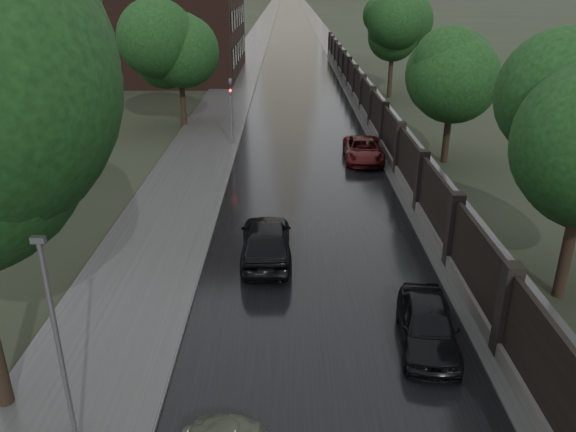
# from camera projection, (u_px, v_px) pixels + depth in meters

# --- Properties ---
(road) EXTENTS (8.00, 420.00, 0.02)m
(road) POSITION_uv_depth(u_px,v_px,m) (290.00, 8.00, 185.22)
(road) COLOR black
(road) RESTS_ON ground
(sidewalk_left) EXTENTS (4.00, 420.00, 0.16)m
(sidewalk_left) POSITION_uv_depth(u_px,v_px,m) (272.00, 8.00, 185.19)
(sidewalk_left) COLOR #2D2D2D
(sidewalk_left) RESTS_ON ground
(verge_right) EXTENTS (3.00, 420.00, 0.08)m
(verge_right) POSITION_uv_depth(u_px,v_px,m) (307.00, 8.00, 185.22)
(verge_right) COLOR #2D2D2D
(verge_right) RESTS_ON ground
(fence_right) EXTENTS (0.45, 75.72, 2.70)m
(fence_right) POSITION_uv_depth(u_px,v_px,m) (367.00, 105.00, 39.44)
(fence_right) COLOR #383533
(fence_right) RESTS_ON ground
(tree_left_far) EXTENTS (4.25, 4.25, 7.39)m
(tree_left_far) POSITION_uv_depth(u_px,v_px,m) (179.00, 46.00, 35.92)
(tree_left_far) COLOR black
(tree_left_far) RESTS_ON ground
(tree_right_b) EXTENTS (4.08, 4.08, 7.01)m
(tree_right_b) POSITION_uv_depth(u_px,v_px,m) (454.00, 69.00, 28.69)
(tree_right_b) COLOR black
(tree_right_b) RESTS_ON ground
(tree_right_c) EXTENTS (4.08, 4.08, 7.01)m
(tree_right_c) POSITION_uv_depth(u_px,v_px,m) (393.00, 36.00, 45.25)
(tree_right_c) COLOR black
(tree_right_c) RESTS_ON ground
(lamp_post) EXTENTS (0.25, 0.12, 5.11)m
(lamp_post) POSITION_uv_depth(u_px,v_px,m) (60.00, 352.00, 10.70)
(lamp_post) COLOR #59595E
(lamp_post) RESTS_ON ground
(traffic_light) EXTENTS (0.16, 0.32, 4.00)m
(traffic_light) POSITION_uv_depth(u_px,v_px,m) (231.00, 107.00, 32.43)
(traffic_light) COLOR #59595E
(traffic_light) RESTS_ON ground
(hatchback_left) EXTENTS (1.89, 4.44, 1.50)m
(hatchback_left) POSITION_uv_depth(u_px,v_px,m) (266.00, 240.00, 19.75)
(hatchback_left) COLOR black
(hatchback_left) RESTS_ON ground
(car_right_near) EXTENTS (1.89, 3.87, 1.27)m
(car_right_near) POSITION_uv_depth(u_px,v_px,m) (428.00, 325.00, 15.12)
(car_right_near) COLOR black
(car_right_near) RESTS_ON ground
(car_right_far) EXTENTS (2.17, 4.46, 1.22)m
(car_right_far) POSITION_uv_depth(u_px,v_px,m) (363.00, 150.00, 30.61)
(car_right_far) COLOR #340C0B
(car_right_far) RESTS_ON ground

